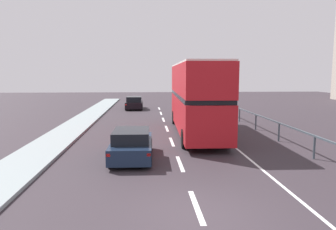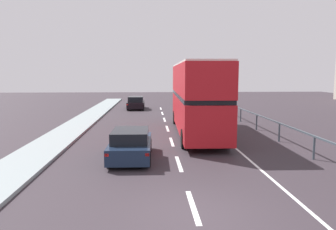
% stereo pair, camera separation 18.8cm
% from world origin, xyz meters
% --- Properties ---
extents(ground_plane, '(73.07, 120.00, 0.10)m').
position_xyz_m(ground_plane, '(0.00, 0.00, -0.05)').
color(ground_plane, '#31292F').
extents(lane_paint_markings, '(3.32, 46.00, 0.01)m').
position_xyz_m(lane_paint_markings, '(1.88, 8.21, 0.00)').
color(lane_paint_markings, silver).
rests_on(lane_paint_markings, ground).
extents(bridge_side_railing, '(0.10, 42.00, 1.08)m').
position_xyz_m(bridge_side_railing, '(6.06, 9.00, 0.89)').
color(bridge_side_railing, '#424F59').
rests_on(bridge_side_railing, ground).
extents(double_decker_bus_red, '(2.72, 11.20, 4.47)m').
position_xyz_m(double_decker_bus_red, '(1.72, 11.62, 2.39)').
color(double_decker_bus_red, '#B4161D').
rests_on(double_decker_bus_red, ground).
extents(hatchback_car_near, '(1.86, 4.06, 1.34)m').
position_xyz_m(hatchback_car_near, '(-2.08, 5.77, 0.65)').
color(hatchback_car_near, '#17233A').
rests_on(hatchback_car_near, ground).
extents(sedan_car_ahead, '(1.84, 4.02, 1.39)m').
position_xyz_m(sedan_car_ahead, '(-2.74, 26.53, 0.67)').
color(sedan_car_ahead, black).
rests_on(sedan_car_ahead, ground).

